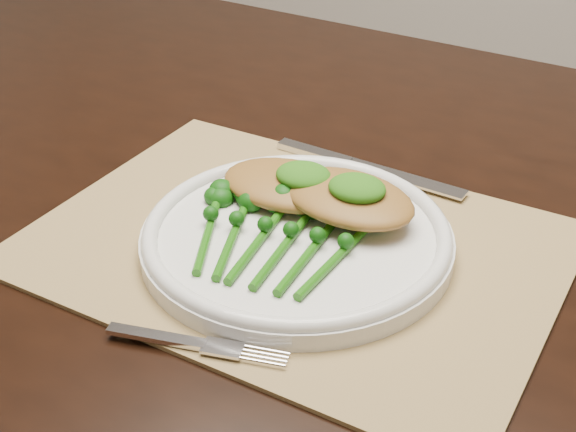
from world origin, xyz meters
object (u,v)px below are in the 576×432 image
at_px(chicken_fillet_left, 288,185).
at_px(broccolini_bundle, 270,246).
at_px(placemat, 294,246).
at_px(dining_table, 306,423).
at_px(dinner_plate, 297,236).

xyz_separation_m(chicken_fillet_left, broccolini_bundle, (0.02, -0.09, -0.01)).
bearing_deg(placemat, dining_table, 112.15).
height_order(placemat, dinner_plate, dinner_plate).
bearing_deg(dining_table, broccolini_bundle, -71.85).
bearing_deg(broccolini_bundle, dining_table, 97.45).
bearing_deg(broccolini_bundle, chicken_fillet_left, 100.93).
bearing_deg(dinner_plate, chicken_fillet_left, 121.80).
relative_size(dinner_plate, chicken_fillet_left, 2.16).
xyz_separation_m(placemat, dinner_plate, (0.00, -0.00, 0.01)).
relative_size(chicken_fillet_left, broccolini_bundle, 0.78).
height_order(dining_table, chicken_fillet_left, chicken_fillet_left).
xyz_separation_m(dining_table, dinner_plate, (0.04, -0.14, 0.39)).
relative_size(placemat, chicken_fillet_left, 3.59).
height_order(placemat, broccolini_bundle, broccolini_bundle).
xyz_separation_m(dining_table, placemat, (0.04, -0.13, 0.37)).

